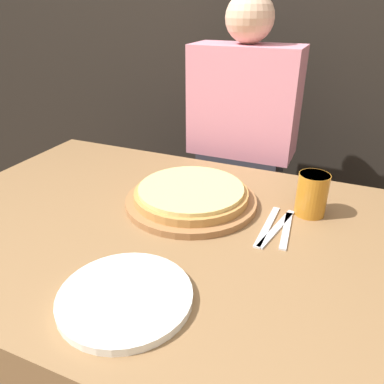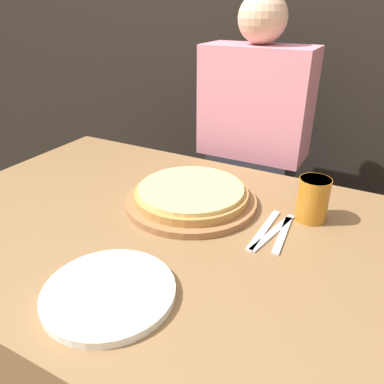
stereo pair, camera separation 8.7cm
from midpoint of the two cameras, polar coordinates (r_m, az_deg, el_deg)
dining_table at (r=1.25m, az=-1.22°, el=-19.75°), size 1.43×0.95×0.74m
pizza_on_board at (r=1.10m, az=2.24°, el=-0.72°), size 0.39×0.39×0.06m
beer_glass at (r=1.08m, az=20.17°, el=-0.85°), size 0.09×0.09×0.12m
dinner_plate at (r=0.80m, az=-9.40°, el=-14.94°), size 0.27×0.27×0.02m
fork at (r=1.02m, az=13.34°, el=-5.67°), size 0.02×0.22×0.00m
dinner_knife at (r=1.01m, az=14.69°, el=-6.00°), size 0.06×0.21×0.00m
spoon at (r=1.01m, az=16.06°, el=-6.33°), size 0.03×0.18×0.00m
diner_person at (r=1.61m, az=10.42°, el=3.07°), size 0.42×0.20×1.32m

